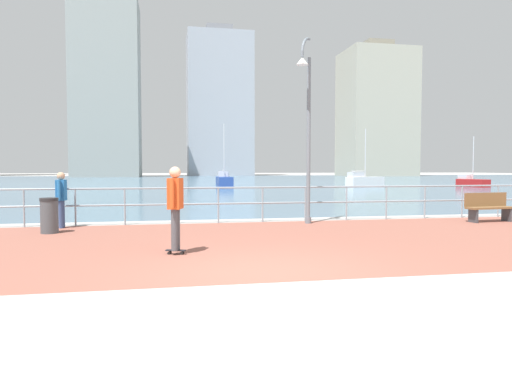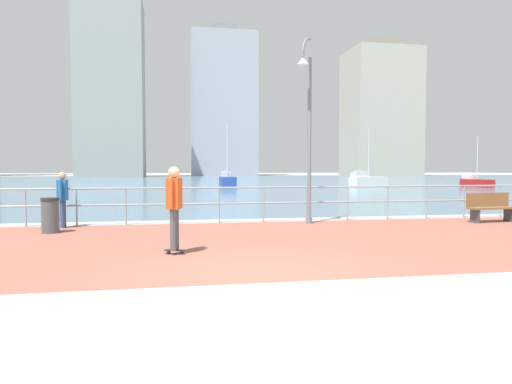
# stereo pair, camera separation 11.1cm
# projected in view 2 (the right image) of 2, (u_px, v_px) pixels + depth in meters

# --- Properties ---
(ground) EXTENTS (220.00, 220.00, 0.00)m
(ground) POSITION_uv_depth(u_px,v_px,m) (187.00, 185.00, 46.86)
(ground) COLOR #ADAAA5
(brick_paving) EXTENTS (28.00, 7.60, 0.01)m
(brick_paving) POSITION_uv_depth(u_px,v_px,m) (235.00, 242.00, 10.59)
(brick_paving) COLOR #935647
(brick_paving) RESTS_ON ground
(harbor_water) EXTENTS (180.00, 88.00, 0.00)m
(harbor_water) POSITION_uv_depth(u_px,v_px,m) (184.00, 181.00, 58.56)
(harbor_water) COLOR slate
(harbor_water) RESTS_ON ground
(waterfront_railing) EXTENTS (25.25, 0.06, 1.13)m
(waterfront_railing) POSITION_uv_depth(u_px,v_px,m) (219.00, 198.00, 14.29)
(waterfront_railing) COLOR #8C99A3
(waterfront_railing) RESTS_ON ground
(lamppost) EXTENTS (0.61, 0.70, 5.64)m
(lamppost) POSITION_uv_depth(u_px,v_px,m) (308.00, 121.00, 13.91)
(lamppost) COLOR slate
(lamppost) RESTS_ON ground
(skateboarder) EXTENTS (0.41, 0.55, 1.73)m
(skateboarder) POSITION_uv_depth(u_px,v_px,m) (174.00, 202.00, 9.08)
(skateboarder) COLOR black
(skateboarder) RESTS_ON ground
(bystander) EXTENTS (0.25, 0.55, 1.59)m
(bystander) POSITION_uv_depth(u_px,v_px,m) (63.00, 195.00, 13.14)
(bystander) COLOR #384C7A
(bystander) RESTS_ON ground
(trash_bin) EXTENTS (0.46, 0.46, 0.93)m
(trash_bin) POSITION_uv_depth(u_px,v_px,m) (50.00, 215.00, 12.09)
(trash_bin) COLOR #474C51
(trash_bin) RESTS_ON ground
(park_bench) EXTENTS (1.63, 0.58, 0.92)m
(park_bench) POSITION_uv_depth(u_px,v_px,m) (491.00, 207.00, 14.55)
(park_bench) COLOR brown
(park_bench) RESTS_ON ground
(sailboat_red) EXTENTS (4.11, 2.34, 5.52)m
(sailboat_red) POSITION_uv_depth(u_px,v_px,m) (367.00, 180.00, 44.77)
(sailboat_red) COLOR white
(sailboat_red) RESTS_ON ground
(sailboat_ivory) EXTENTS (1.39, 4.18, 5.83)m
(sailboat_ivory) POSITION_uv_depth(u_px,v_px,m) (227.00, 180.00, 43.11)
(sailboat_ivory) COLOR #284799
(sailboat_ivory) RESTS_ON ground
(sailboat_navy) EXTENTS (1.31, 3.33, 4.56)m
(sailboat_navy) POSITION_uv_depth(u_px,v_px,m) (476.00, 182.00, 41.68)
(sailboat_navy) COLOR #B21E1E
(sailboat_navy) RESTS_ON ground
(tower_beige) EXTENTS (12.36, 10.23, 35.30)m
(tower_beige) POSITION_uv_depth(u_px,v_px,m) (111.00, 89.00, 88.50)
(tower_beige) COLOR #939993
(tower_beige) RESTS_ON ground
(tower_concrete) EXTENTS (14.17, 11.78, 28.52)m
(tower_concrete) POSITION_uv_depth(u_px,v_px,m) (380.00, 113.00, 98.33)
(tower_concrete) COLOR #B2AD99
(tower_concrete) RESTS_ON ground
(tower_brick) EXTENTS (14.46, 10.67, 33.76)m
(tower_brick) POSITION_uv_depth(u_px,v_px,m) (223.00, 105.00, 105.21)
(tower_brick) COLOR #A3A8B2
(tower_brick) RESTS_ON ground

